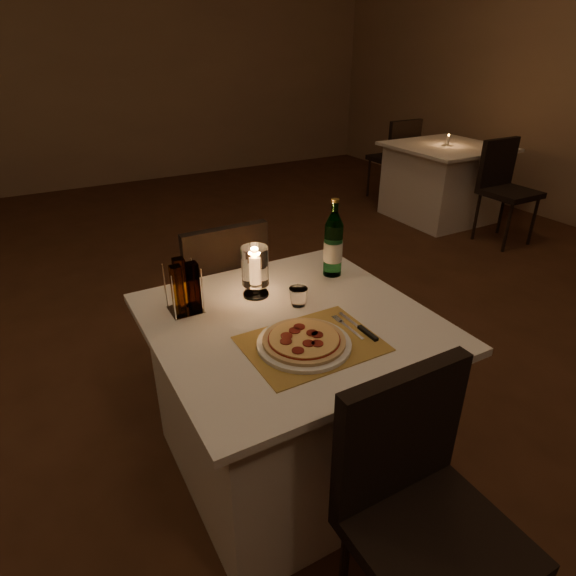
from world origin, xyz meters
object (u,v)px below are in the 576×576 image
tumbler (298,297)px  hurricane_candle (255,268)px  plate (304,344)px  chair_far (221,288)px  chair_near (418,496)px  water_bottle (333,245)px  pizza (304,340)px  main_table (290,396)px  neighbor_table_right (442,182)px

tumbler → hurricane_candle: size_ratio=0.35×
plate → chair_far: bearing=86.8°
chair_near → hurricane_candle: 1.00m
plate → water_bottle: 0.60m
hurricane_candle → pizza: bearing=-92.8°
water_bottle → hurricane_candle: size_ratio=1.64×
chair_near → chair_far: size_ratio=1.00×
hurricane_candle → chair_far: bearing=86.4°
main_table → plate: size_ratio=3.12×
plate → neighbor_table_right: (3.03, 2.32, -0.38)m
main_table → pizza: pizza is taller
chair_far → water_bottle: water_bottle is taller
neighbor_table_right → chair_near: bearing=-136.3°
main_table → tumbler: bearing=45.0°
chair_far → tumbler: chair_far is taller
chair_near → tumbler: 0.83m
tumbler → pizza: bearing=-116.5°
chair_near → hurricane_candle: hurricane_candle is taller
water_bottle → main_table: bearing=-144.8°
hurricane_candle → neighbor_table_right: hurricane_candle is taller
water_bottle → neighbor_table_right: water_bottle is taller
tumbler → water_bottle: bearing=31.8°
chair_near → plate: 0.57m
plate → water_bottle: water_bottle is taller
pizza → neighbor_table_right: (3.03, 2.32, -0.39)m
main_table → chair_far: chair_far is taller
chair_far → neighbor_table_right: 3.31m
hurricane_candle → plate: bearing=-92.7°
pizza → neighbor_table_right: 3.84m
water_bottle → hurricane_candle: 0.38m
main_table → plate: 0.42m
tumbler → hurricane_candle: (-0.11, 0.15, 0.09)m
water_bottle → neighbor_table_right: (2.63, 1.89, -0.50)m
plate → pizza: bearing=179.5°
chair_near → neighbor_table_right: (2.98, 2.85, -0.18)m
chair_near → chair_far: bearing=90.0°
main_table → chair_near: 0.74m
chair_far → tumbler: size_ratio=12.37×
main_table → chair_near: (-0.00, -0.71, 0.18)m
chair_near → chair_far: (0.00, 1.43, 0.00)m
water_bottle → hurricane_candle: bearing=-178.0°
hurricane_candle → neighbor_table_right: bearing=32.3°
tumbler → water_bottle: water_bottle is taller
chair_near → water_bottle: 1.07m
chair_far → neighbor_table_right: size_ratio=0.90×
main_table → chair_far: (-0.00, 0.71, 0.18)m
neighbor_table_right → pizza: bearing=-142.6°
main_table → pizza: size_ratio=3.57×
chair_far → hurricane_candle: bearing=-93.6°
main_table → hurricane_candle: 0.54m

